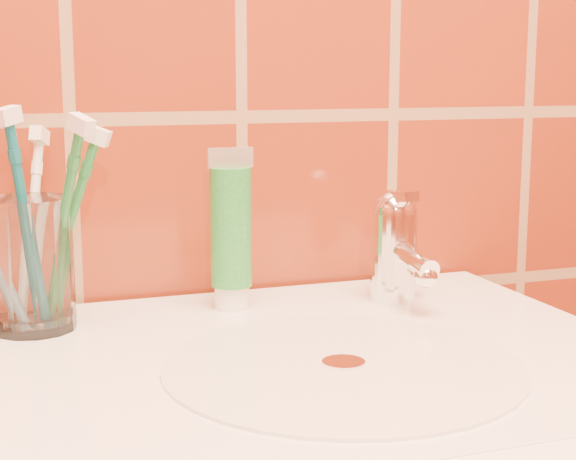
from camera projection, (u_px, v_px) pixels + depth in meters
name	position (u px, v px, depth m)	size (l,w,h in m)	color
glass_tumbler	(32.00, 264.00, 0.82)	(0.08, 0.08, 0.13)	white
toothpaste_tube	(231.00, 234.00, 0.90)	(0.05, 0.04, 0.17)	white
faucet	(396.00, 242.00, 0.93)	(0.05, 0.11, 0.12)	white
toothbrush_1	(26.00, 224.00, 0.80)	(0.05, 0.05, 0.22)	#0D5B6E
toothbrush_2	(62.00, 227.00, 0.81)	(0.06, 0.08, 0.21)	#1F7537
toothbrush_3	(67.00, 230.00, 0.83)	(0.08, 0.05, 0.20)	#1F7736
toothbrush_4	(32.00, 227.00, 0.85)	(0.05, 0.08, 0.19)	silver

